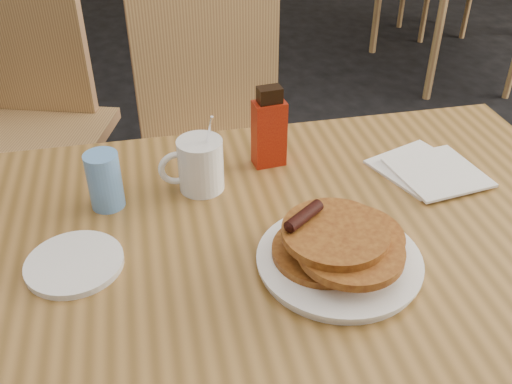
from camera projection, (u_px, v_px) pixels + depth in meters
main_table at (304, 244)px, 1.09m from camera, size 1.30×0.91×0.75m
chair_main_far at (216, 124)px, 1.74m from camera, size 0.47×0.47×0.99m
chair_wall_extra at (28, 96)px, 1.90m from camera, size 0.58×0.59×1.00m
pancake_plate at (339, 251)px, 0.97m from camera, size 0.28×0.28×0.10m
coffee_mug at (199, 164)px, 1.15m from camera, size 0.13×0.09×0.17m
syrup_bottle at (269, 130)px, 1.21m from camera, size 0.07×0.05×0.18m
napkin_stack at (429, 170)px, 1.22m from camera, size 0.23×0.24×0.01m
blue_tumbler at (105, 181)px, 1.10m from camera, size 0.08×0.08×0.12m
side_saucer at (74, 263)px, 0.98m from camera, size 0.21×0.21×0.01m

